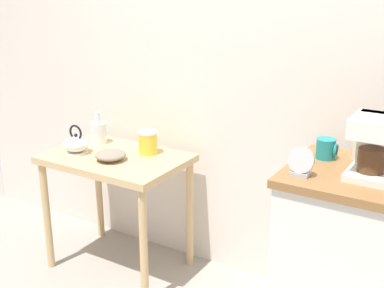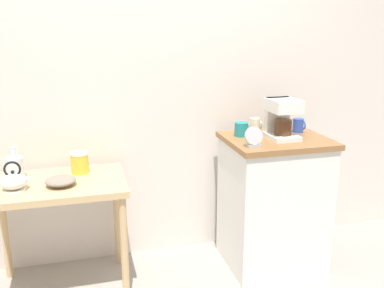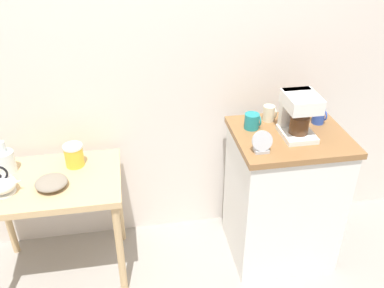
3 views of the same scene
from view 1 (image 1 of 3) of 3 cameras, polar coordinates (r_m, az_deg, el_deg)
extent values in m
cube|color=silver|center=(2.73, 7.83, 11.89)|extent=(4.40, 0.10, 2.80)
cube|color=tan|center=(2.95, -8.64, -1.67)|extent=(0.80, 0.54, 0.04)
cylinder|color=tan|center=(3.17, -16.13, -7.85)|extent=(0.04, 0.04, 0.68)
cylinder|color=tan|center=(2.72, -5.50, -11.63)|extent=(0.04, 0.04, 0.68)
cylinder|color=tan|center=(3.46, -10.51, -5.13)|extent=(0.04, 0.04, 0.68)
cylinder|color=tan|center=(3.06, -0.25, -8.00)|extent=(0.04, 0.04, 0.68)
cube|color=white|center=(2.46, 17.98, -13.53)|extent=(0.63, 0.53, 0.87)
cube|color=olive|center=(2.26, 19.08, -3.65)|extent=(0.66, 0.56, 0.04)
cylinder|color=gray|center=(2.87, -9.20, -1.75)|extent=(0.08, 0.08, 0.01)
ellipsoid|color=gray|center=(2.86, -9.23, -1.22)|extent=(0.18, 0.18, 0.05)
cylinder|color=white|center=(3.02, -12.90, -0.90)|extent=(0.13, 0.13, 0.01)
ellipsoid|color=white|center=(3.01, -12.96, -0.01)|extent=(0.15, 0.15, 0.09)
cone|color=white|center=(2.96, -11.99, -0.15)|extent=(0.07, 0.03, 0.05)
sphere|color=black|center=(2.99, -13.04, 0.98)|extent=(0.02, 0.02, 0.02)
torus|color=black|center=(2.99, -13.06, 1.27)|extent=(0.09, 0.01, 0.09)
cylinder|color=silver|center=(3.16, -10.57, 1.23)|extent=(0.10, 0.10, 0.13)
cylinder|color=silver|center=(3.14, -10.67, 2.96)|extent=(0.04, 0.04, 0.07)
cylinder|color=gold|center=(2.93, -5.03, 0.05)|extent=(0.11, 0.11, 0.12)
cylinder|color=white|center=(2.91, -5.06, 1.33)|extent=(0.11, 0.11, 0.01)
cube|color=white|center=(2.21, 19.53, -3.23)|extent=(0.18, 0.22, 0.03)
cube|color=white|center=(2.26, 20.31, 0.18)|extent=(0.16, 0.05, 0.26)
cube|color=white|center=(2.15, 20.09, 1.87)|extent=(0.18, 0.22, 0.08)
cylinder|color=#4C2D19|center=(2.18, 19.65, -1.72)|extent=(0.11, 0.11, 0.10)
cylinder|color=teal|center=(2.38, 14.92, -0.51)|extent=(0.09, 0.09, 0.09)
torus|color=teal|center=(2.37, 15.98, -0.69)|extent=(0.01, 0.06, 0.06)
cylinder|color=beige|center=(2.42, 18.41, -0.46)|extent=(0.07, 0.07, 0.10)
torus|color=beige|center=(2.41, 19.25, -0.60)|extent=(0.01, 0.07, 0.07)
cube|color=#B2B5BA|center=(2.16, 12.16, -3.28)|extent=(0.08, 0.06, 0.02)
cylinder|color=#B2B5BA|center=(2.14, 12.26, -1.79)|extent=(0.11, 0.05, 0.11)
cylinder|color=black|center=(2.14, 12.25, -1.81)|extent=(0.10, 0.04, 0.09)
camera|label=2|loc=(1.70, -72.76, 2.94)|focal=40.09mm
camera|label=3|loc=(1.40, -61.83, 27.27)|focal=39.22mm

